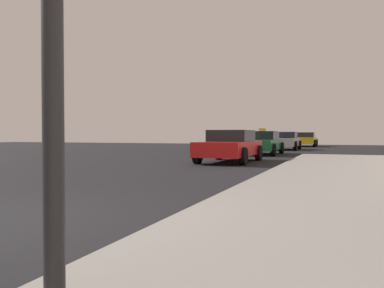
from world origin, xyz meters
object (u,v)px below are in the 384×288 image
at_px(car_silver, 284,141).
at_px(car_yellow, 305,139).
at_px(car_red, 230,146).
at_px(car_green, 262,143).

distance_m(car_silver, car_yellow, 8.17).
distance_m(car_red, car_yellow, 21.78).
relative_size(car_red, car_yellow, 0.95).
relative_size(car_silver, car_yellow, 0.98).
xyz_separation_m(car_red, car_silver, (0.23, 13.62, 0.00)).
xyz_separation_m(car_green, car_silver, (0.19, 7.38, 0.00)).
relative_size(car_green, car_silver, 0.99).
bearing_deg(car_red, car_green, -90.29).
relative_size(car_red, car_green, 0.98).
xyz_separation_m(car_green, car_yellow, (0.91, 15.53, -0.00)).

